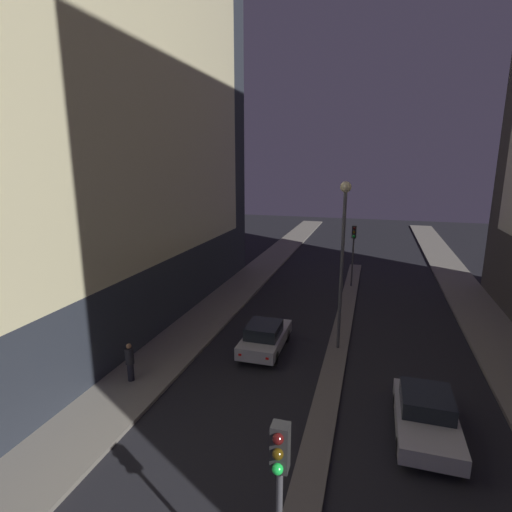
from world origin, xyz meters
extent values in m
cube|color=#2D333D|center=(-12.27, 15.24, 11.57)|extent=(6.00, 30.48, 23.15)
cube|color=beige|center=(-9.28, 15.24, 12.73)|extent=(0.05, 25.91, 17.59)
cube|color=#66605B|center=(0.00, 17.52, 0.07)|extent=(0.99, 33.03, 0.14)
cube|color=#2D2D2D|center=(0.00, 4.26, 4.19)|extent=(0.32, 0.28, 0.90)
sphere|color=#4C0F0F|center=(0.00, 4.08, 4.49)|extent=(0.20, 0.20, 0.20)
sphere|color=#4C380A|center=(0.00, 4.08, 4.19)|extent=(0.20, 0.20, 0.20)
sphere|color=#1EEA4C|center=(0.00, 4.08, 3.89)|extent=(0.20, 0.20, 0.20)
cylinder|color=#4C4C51|center=(0.00, 27.47, 1.94)|extent=(0.12, 0.12, 3.60)
cube|color=#2D2D2D|center=(0.00, 27.47, 4.19)|extent=(0.32, 0.28, 0.90)
sphere|color=#4C0F0F|center=(0.00, 27.29, 4.49)|extent=(0.20, 0.20, 0.20)
sphere|color=#4C380A|center=(0.00, 27.29, 4.19)|extent=(0.20, 0.20, 0.20)
sphere|color=#1EEA4C|center=(0.00, 27.29, 3.89)|extent=(0.20, 0.20, 0.20)
cylinder|color=#4C4C51|center=(0.00, 16.92, 3.99)|extent=(0.16, 0.16, 7.68)
sphere|color=#F9EAB2|center=(0.00, 16.92, 7.98)|extent=(0.51, 0.51, 0.51)
cube|color=#B2B2B7|center=(-3.43, 15.86, 0.62)|extent=(1.81, 4.01, 0.60)
cube|color=black|center=(-3.43, 15.56, 1.21)|extent=(1.54, 1.80, 0.59)
cube|color=red|center=(-4.06, 13.86, 0.65)|extent=(0.14, 0.04, 0.10)
cube|color=red|center=(-2.79, 13.86, 0.65)|extent=(0.14, 0.04, 0.10)
cylinder|color=black|center=(-4.22, 17.10, 0.32)|extent=(0.22, 0.64, 0.64)
cylinder|color=black|center=(-2.63, 17.10, 0.32)|extent=(0.22, 0.64, 0.64)
cylinder|color=black|center=(-4.22, 14.62, 0.32)|extent=(0.22, 0.64, 0.64)
cylinder|color=black|center=(-2.63, 14.62, 0.32)|extent=(0.22, 0.64, 0.64)
cube|color=#B2B2B7|center=(3.43, 11.26, 0.60)|extent=(1.94, 4.09, 0.57)
cube|color=black|center=(3.43, 11.57, 1.17)|extent=(1.64, 1.84, 0.58)
cube|color=red|center=(2.75, 13.31, 0.63)|extent=(0.14, 0.04, 0.10)
cube|color=red|center=(4.10, 13.31, 0.63)|extent=(0.14, 0.04, 0.10)
cylinder|color=black|center=(2.57, 12.53, 0.32)|extent=(0.22, 0.64, 0.64)
cylinder|color=black|center=(4.28, 12.53, 0.32)|extent=(0.22, 0.64, 0.64)
cylinder|color=black|center=(2.57, 10.00, 0.32)|extent=(0.22, 0.64, 0.64)
cylinder|color=black|center=(4.28, 10.00, 0.32)|extent=(0.22, 0.64, 0.64)
cylinder|color=black|center=(-8.01, 11.32, 0.54)|extent=(0.27, 0.27, 0.76)
cylinder|color=#232328|center=(-8.01, 11.32, 1.26)|extent=(0.36, 0.36, 0.68)
sphere|color=#9E704C|center=(-8.01, 11.32, 1.70)|extent=(0.22, 0.22, 0.22)
camera|label=1|loc=(1.32, -1.65, 9.05)|focal=28.00mm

